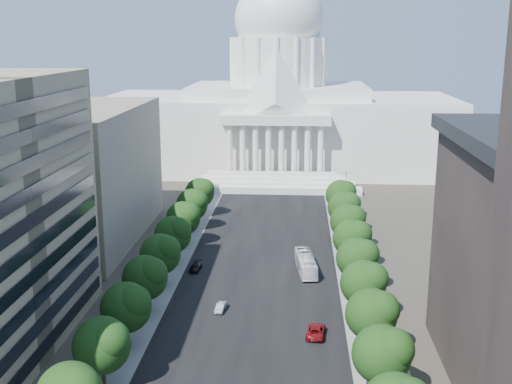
% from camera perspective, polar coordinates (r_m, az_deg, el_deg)
% --- Properties ---
extents(road_asphalt, '(30.00, 260.00, 0.01)m').
position_cam_1_polar(road_asphalt, '(136.51, 0.62, -5.67)').
color(road_asphalt, black).
rests_on(road_asphalt, ground).
extents(sidewalk_left, '(8.00, 260.00, 0.02)m').
position_cam_1_polar(sidewalk_left, '(138.80, -7.27, -5.46)').
color(sidewalk_left, gray).
rests_on(sidewalk_left, ground).
extents(sidewalk_right, '(8.00, 260.00, 0.02)m').
position_cam_1_polar(sidewalk_right, '(136.86, 8.63, -5.78)').
color(sidewalk_right, gray).
rests_on(sidewalk_right, ground).
extents(capitol, '(120.00, 56.00, 73.00)m').
position_cam_1_polar(capitol, '(225.05, 1.99, 7.22)').
color(capitol, white).
rests_on(capitol, ground).
extents(office_block_left_far, '(38.00, 52.00, 30.00)m').
position_cam_1_polar(office_block_left_far, '(152.19, -17.51, 1.58)').
color(office_block_left_far, gray).
rests_on(office_block_left_far, ground).
extents(tree_l_c, '(7.79, 7.60, 9.97)m').
position_cam_1_polar(tree_l_c, '(87.46, -13.39, -13.01)').
color(tree_l_c, '#33261C').
rests_on(tree_l_c, ground).
extents(tree_l_d, '(7.79, 7.60, 9.97)m').
position_cam_1_polar(tree_l_d, '(97.88, -11.33, -9.93)').
color(tree_l_d, '#33261C').
rests_on(tree_l_d, ground).
extents(tree_l_e, '(7.79, 7.60, 9.97)m').
position_cam_1_polar(tree_l_e, '(108.62, -9.70, -7.43)').
color(tree_l_e, '#33261C').
rests_on(tree_l_e, ground).
extents(tree_l_f, '(7.79, 7.60, 9.97)m').
position_cam_1_polar(tree_l_f, '(119.61, -8.38, -5.39)').
color(tree_l_f, '#33261C').
rests_on(tree_l_f, ground).
extents(tree_l_g, '(7.79, 7.60, 9.97)m').
position_cam_1_polar(tree_l_g, '(130.77, -7.29, -3.68)').
color(tree_l_g, '#33261C').
rests_on(tree_l_g, ground).
extents(tree_l_h, '(7.79, 7.60, 9.97)m').
position_cam_1_polar(tree_l_h, '(142.07, -6.38, -2.25)').
color(tree_l_h, '#33261C').
rests_on(tree_l_h, ground).
extents(tree_l_i, '(7.79, 7.60, 9.97)m').
position_cam_1_polar(tree_l_i, '(153.47, -5.60, -1.03)').
color(tree_l_i, '#33261C').
rests_on(tree_l_i, ground).
extents(tree_l_j, '(7.79, 7.60, 9.97)m').
position_cam_1_polar(tree_l_j, '(164.96, -4.93, 0.02)').
color(tree_l_j, '#33261C').
rests_on(tree_l_j, ground).
extents(tree_r_c, '(7.79, 7.60, 9.97)m').
position_cam_1_polar(tree_r_c, '(84.66, 11.36, -13.84)').
color(tree_r_c, '#33261C').
rests_on(tree_r_c, ground).
extents(tree_r_d, '(7.79, 7.60, 9.97)m').
position_cam_1_polar(tree_r_d, '(95.38, 10.43, -10.53)').
color(tree_r_d, '#33261C').
rests_on(tree_r_d, ground).
extents(tree_r_e, '(7.79, 7.60, 9.97)m').
position_cam_1_polar(tree_r_e, '(106.38, 9.71, -7.89)').
color(tree_r_e, '#33261C').
rests_on(tree_r_e, ground).
extents(tree_r_f, '(7.79, 7.60, 9.97)m').
position_cam_1_polar(tree_r_f, '(117.57, 9.13, -5.75)').
color(tree_r_f, '#33261C').
rests_on(tree_r_f, ground).
extents(tree_r_g, '(7.79, 7.60, 9.97)m').
position_cam_1_polar(tree_r_g, '(128.91, 8.66, -3.99)').
color(tree_r_g, '#33261C').
rests_on(tree_r_g, ground).
extents(tree_r_h, '(7.79, 7.60, 9.97)m').
position_cam_1_polar(tree_r_h, '(140.36, 8.26, -2.51)').
color(tree_r_h, '#33261C').
rests_on(tree_r_h, ground).
extents(tree_r_i, '(7.79, 7.60, 9.97)m').
position_cam_1_polar(tree_r_i, '(151.89, 7.93, -1.25)').
color(tree_r_i, '#33261C').
rests_on(tree_r_i, ground).
extents(tree_r_j, '(7.79, 7.60, 9.97)m').
position_cam_1_polar(tree_r_j, '(163.49, 7.64, -0.17)').
color(tree_r_j, '#33261C').
rests_on(tree_r_j, ground).
extents(streetlight_b, '(2.61, 0.44, 9.00)m').
position_cam_1_polar(streetlight_b, '(84.47, 12.49, -14.45)').
color(streetlight_b, gray).
rests_on(streetlight_b, ground).
extents(streetlight_c, '(2.61, 0.44, 9.00)m').
position_cam_1_polar(streetlight_c, '(106.97, 10.53, -8.17)').
color(streetlight_c, gray).
rests_on(streetlight_c, ground).
extents(streetlight_d, '(2.61, 0.44, 9.00)m').
position_cam_1_polar(streetlight_d, '(130.38, 9.29, -4.10)').
color(streetlight_d, gray).
rests_on(streetlight_d, ground).
extents(streetlight_e, '(2.61, 0.44, 9.00)m').
position_cam_1_polar(streetlight_e, '(154.29, 8.44, -1.28)').
color(streetlight_e, gray).
rests_on(streetlight_e, ground).
extents(streetlight_f, '(2.61, 0.44, 9.00)m').
position_cam_1_polar(streetlight_f, '(178.50, 7.83, 0.78)').
color(streetlight_f, gray).
rests_on(streetlight_f, ground).
extents(car_silver, '(1.80, 4.10, 1.31)m').
position_cam_1_polar(car_silver, '(110.22, -3.16, -10.19)').
color(car_silver, '#ADB1B6').
rests_on(car_silver, ground).
extents(car_red, '(3.37, 6.17, 1.64)m').
position_cam_1_polar(car_red, '(101.97, 5.34, -12.19)').
color(car_red, maroon).
rests_on(car_red, ground).
extents(car_dark_b, '(2.30, 4.92, 1.39)m').
position_cam_1_polar(car_dark_b, '(128.51, -5.39, -6.66)').
color(car_dark_b, black).
rests_on(car_dark_b, ground).
extents(city_bus, '(4.55, 13.06, 3.56)m').
position_cam_1_polar(city_bus, '(127.17, 4.45, -6.34)').
color(city_bus, white).
rests_on(city_bus, ground).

